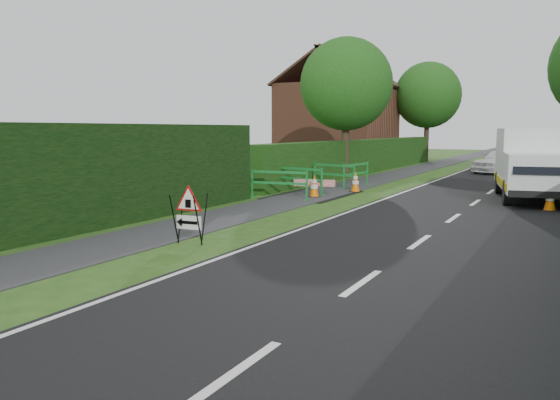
% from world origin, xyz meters
% --- Properties ---
extents(ground, '(120.00, 120.00, 0.00)m').
position_xyz_m(ground, '(0.00, 0.00, 0.00)').
color(ground, '#254F16').
rests_on(ground, ground).
extents(road_surface, '(6.00, 90.00, 0.02)m').
position_xyz_m(road_surface, '(2.50, 35.00, 0.00)').
color(road_surface, black).
rests_on(road_surface, ground).
extents(footpath, '(2.00, 90.00, 0.02)m').
position_xyz_m(footpath, '(-3.00, 35.00, 0.01)').
color(footpath, '#2D2D30').
rests_on(footpath, ground).
extents(hedge_west_far, '(1.00, 24.00, 1.80)m').
position_xyz_m(hedge_west_far, '(-5.00, 22.00, 0.00)').
color(hedge_west_far, '#14380F').
rests_on(hedge_west_far, ground).
extents(house_west, '(7.50, 7.40, 7.88)m').
position_xyz_m(house_west, '(-10.00, 30.00, 2.90)').
color(house_west, brown).
rests_on(house_west, ground).
extents(tree_nw, '(4.40, 4.40, 6.70)m').
position_xyz_m(tree_nw, '(-4.60, 18.00, 4.48)').
color(tree_nw, '#2D2116').
rests_on(tree_nw, ground).
extents(tree_fw, '(4.80, 4.80, 7.24)m').
position_xyz_m(tree_fw, '(-4.60, 34.00, 4.83)').
color(tree_fw, '#2D2116').
rests_on(tree_fw, ground).
extents(triangle_sign, '(0.78, 0.78, 1.04)m').
position_xyz_m(triangle_sign, '(-1.65, 2.02, 0.72)').
color(triangle_sign, black).
rests_on(triangle_sign, ground).
extents(works_van, '(3.00, 5.53, 2.39)m').
position_xyz_m(works_van, '(4.00, 13.35, 1.27)').
color(works_van, silver).
rests_on(works_van, ground).
extents(traffic_cone_0, '(0.38, 0.38, 0.79)m').
position_xyz_m(traffic_cone_0, '(4.67, 10.73, 0.39)').
color(traffic_cone_0, black).
rests_on(traffic_cone_0, ground).
extents(traffic_cone_1, '(0.38, 0.38, 0.79)m').
position_xyz_m(traffic_cone_1, '(4.63, 13.51, 0.39)').
color(traffic_cone_1, black).
rests_on(traffic_cone_1, ground).
extents(traffic_cone_2, '(0.38, 0.38, 0.79)m').
position_xyz_m(traffic_cone_2, '(4.58, 16.41, 0.39)').
color(traffic_cone_2, black).
rests_on(traffic_cone_2, ground).
extents(traffic_cone_3, '(0.38, 0.38, 0.79)m').
position_xyz_m(traffic_cone_3, '(-2.70, 10.42, 0.39)').
color(traffic_cone_3, black).
rests_on(traffic_cone_3, ground).
extents(traffic_cone_4, '(0.38, 0.38, 0.79)m').
position_xyz_m(traffic_cone_4, '(-1.98, 12.54, 0.39)').
color(traffic_cone_4, black).
rests_on(traffic_cone_4, ground).
extents(ped_barrier_0, '(2.09, 0.58, 1.00)m').
position_xyz_m(ped_barrier_0, '(-3.54, 9.38, 0.63)').
color(ped_barrier_0, '#178030').
rests_on(ped_barrier_0, ground).
extents(ped_barrier_1, '(2.08, 0.84, 1.00)m').
position_xyz_m(ped_barrier_1, '(-3.60, 11.13, 0.63)').
color(ped_barrier_1, '#178030').
rests_on(ped_barrier_1, ground).
extents(ped_barrier_2, '(2.08, 0.86, 1.00)m').
position_xyz_m(ped_barrier_2, '(-3.29, 13.52, 0.63)').
color(ped_barrier_2, '#178030').
rests_on(ped_barrier_2, ground).
extents(ped_barrier_3, '(0.62, 2.09, 1.00)m').
position_xyz_m(ped_barrier_3, '(-2.66, 14.38, 0.63)').
color(ped_barrier_3, '#178030').
rests_on(ped_barrier_3, ground).
extents(redwhite_plank, '(1.46, 0.44, 0.25)m').
position_xyz_m(redwhite_plank, '(-2.94, 10.93, 0.00)').
color(redwhite_plank, red).
rests_on(redwhite_plank, ground).
extents(hatchback_car, '(3.05, 4.19, 1.33)m').
position_xyz_m(hatchback_car, '(1.73, 24.64, 0.66)').
color(hatchback_car, white).
rests_on(hatchback_car, ground).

